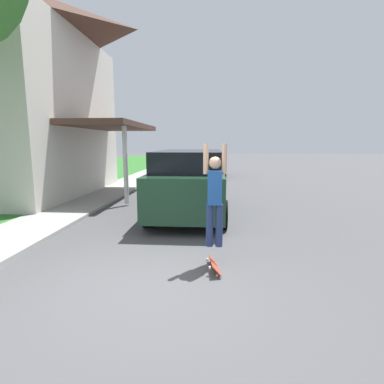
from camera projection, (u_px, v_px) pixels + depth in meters
name	position (u px, v px, depth m)	size (l,w,h in m)	color
ground_plane	(143.00, 287.00, 4.61)	(120.00, 120.00, 0.00)	#49494C
sidewalk	(84.00, 203.00, 10.77)	(1.80, 80.00, 0.10)	#9E9E99
suv_parked	(190.00, 181.00, 9.22)	(2.19, 5.00, 1.97)	#193823
car_down_street	(211.00, 166.00, 20.24)	(1.97, 4.41, 1.37)	black
skateboarder	(215.00, 195.00, 5.25)	(0.41, 0.21, 1.83)	navy
skateboard	(214.00, 265.00, 5.23)	(0.27, 0.75, 0.28)	#B73D23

